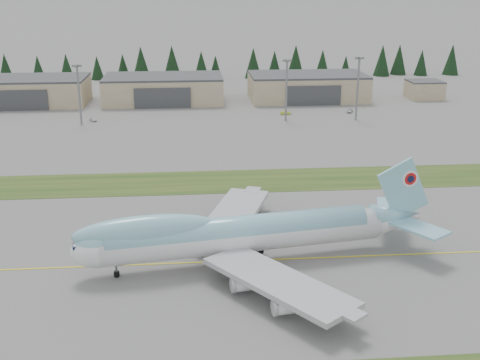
{
  "coord_description": "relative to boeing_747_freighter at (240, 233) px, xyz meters",
  "views": [
    {
      "loc": [
        -4.6,
        -98.08,
        48.62
      ],
      "look_at": [
        5.67,
        22.17,
        8.0
      ],
      "focal_mm": 45.0,
      "sensor_mm": 36.0,
      "label": 1
    }
  ],
  "objects": [
    {
      "name": "ground",
      "position": [
        -3.73,
        0.75,
        -5.78
      ],
      "size": [
        7000.0,
        7000.0,
        0.0
      ],
      "primitive_type": "plane",
      "color": "slate",
      "rests_on": "ground"
    },
    {
      "name": "grass_strip_far",
      "position": [
        -3.73,
        45.75,
        -5.78
      ],
      "size": [
        400.0,
        18.0,
        0.08
      ],
      "primitive_type": "cube",
      "color": "#234117",
      "rests_on": "ground"
    },
    {
      "name": "taxiway_line_main",
      "position": [
        -3.73,
        0.75,
        -5.78
      ],
      "size": [
        400.0,
        0.4,
        0.02
      ],
      "primitive_type": "cube",
      "color": "yellow",
      "rests_on": "ground"
    },
    {
      "name": "boeing_747_freighter",
      "position": [
        0.0,
        0.0,
        0.0
      ],
      "size": [
        66.86,
        56.79,
        17.53
      ],
      "rotation": [
        0.0,
        0.0,
        0.16
      ],
      "color": "white",
      "rests_on": "ground"
    },
    {
      "name": "hangar_left",
      "position": [
        -73.73,
        150.64,
        -0.39
      ],
      "size": [
        48.0,
        26.6,
        10.8
      ],
      "color": "tan",
      "rests_on": "ground"
    },
    {
      "name": "hangar_center",
      "position": [
        -18.73,
        150.64,
        -0.39
      ],
      "size": [
        48.0,
        26.6,
        10.8
      ],
      "color": "tan",
      "rests_on": "ground"
    },
    {
      "name": "hangar_right",
      "position": [
        41.27,
        150.64,
        -0.39
      ],
      "size": [
        48.0,
        26.6,
        10.8
      ],
      "color": "tan",
      "rests_on": "ground"
    },
    {
      "name": "control_shed",
      "position": [
        91.27,
        148.75,
        -1.98
      ],
      "size": [
        14.0,
        12.0,
        7.6
      ],
      "color": "tan",
      "rests_on": "ground"
    },
    {
      "name": "floodlight_masts",
      "position": [
        -17.91,
        112.31,
        9.58
      ],
      "size": [
        158.35,
        6.32,
        22.5
      ],
      "color": "slate",
      "rests_on": "ground"
    },
    {
      "name": "service_vehicle_a",
      "position": [
        -42.82,
        116.67,
        -5.78
      ],
      "size": [
        3.4,
        4.07,
        1.31
      ],
      "primitive_type": "imported",
      "rotation": [
        0.0,
        0.0,
        0.58
      ],
      "color": "silver",
      "rests_on": "ground"
    },
    {
      "name": "service_vehicle_b",
      "position": [
        27.57,
        121.92,
        -5.78
      ],
      "size": [
        4.13,
        1.83,
        1.32
      ],
      "primitive_type": "imported",
      "rotation": [
        0.0,
        0.0,
        1.46
      ],
      "color": "#A2B82E",
      "rests_on": "ground"
    },
    {
      "name": "service_vehicle_c",
      "position": [
        52.49,
        123.4,
        -5.78
      ],
      "size": [
        3.46,
        4.86,
        1.31
      ],
      "primitive_type": "imported",
      "rotation": [
        0.0,
        0.0,
        -0.41
      ],
      "color": "#A3A4A7",
      "rests_on": "ground"
    },
    {
      "name": "conifer_belt",
      "position": [
        -2.46,
        211.45,
        1.71
      ],
      "size": [
        272.03,
        15.75,
        16.79
      ],
      "color": "black",
      "rests_on": "ground"
    }
  ]
}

